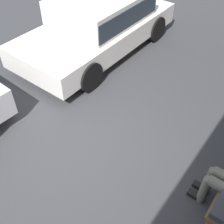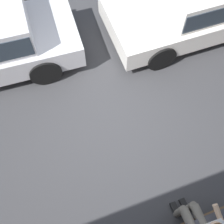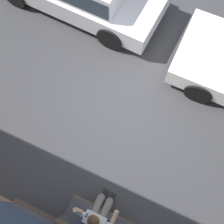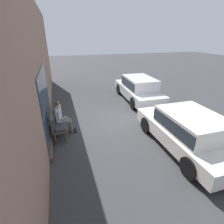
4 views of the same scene
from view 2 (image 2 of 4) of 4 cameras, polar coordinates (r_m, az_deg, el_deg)
name	(u,v)px [view 2 (image 2 of 4)]	position (r m, az deg, el deg)	size (l,w,h in m)	color
ground_plane	(110,109)	(5.88, -0.39, 0.55)	(60.00, 60.00, 0.00)	#38383A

